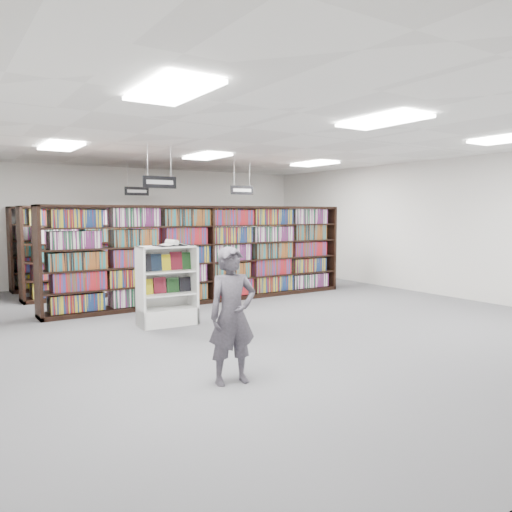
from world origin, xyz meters
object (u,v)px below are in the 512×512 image
endcap_display (167,298)px  open_book (173,244)px  bookshelf_row_near (208,254)px  shopper (232,315)px

endcap_display → open_book: 0.95m
bookshelf_row_near → endcap_display: (-1.67, -1.64, -0.58)m
endcap_display → shopper: (-0.56, -3.21, 0.31)m
bookshelf_row_near → endcap_display: 2.41m
bookshelf_row_near → endcap_display: bearing=-135.4°
bookshelf_row_near → shopper: bearing=-114.6°
shopper → bookshelf_row_near: bearing=73.3°
bookshelf_row_near → endcap_display: size_ratio=5.06×
bookshelf_row_near → shopper: 5.35m
open_book → endcap_display: bearing=135.7°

